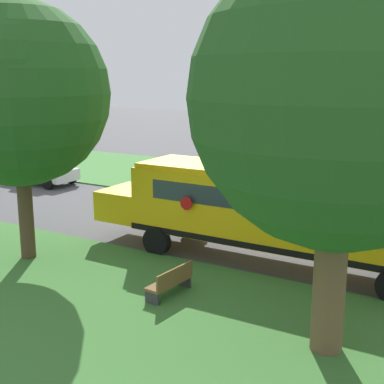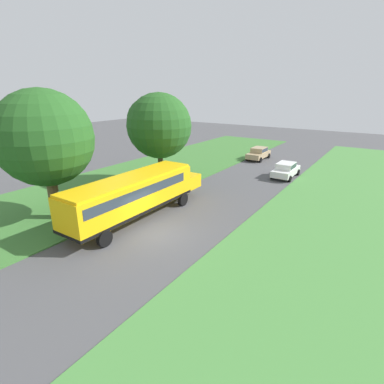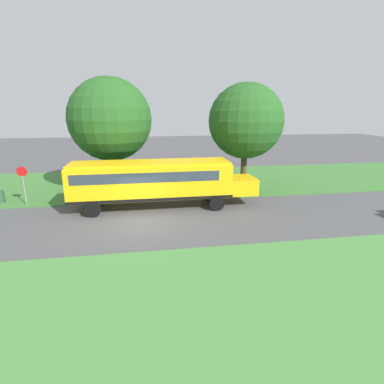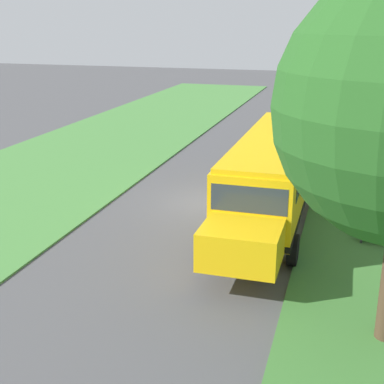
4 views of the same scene
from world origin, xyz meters
name	(u,v)px [view 2 (image 2 of 4)]	position (x,y,z in m)	size (l,w,h in m)	color
ground_plane	(156,234)	(0.00, 0.00, 0.00)	(120.00, 120.00, 0.00)	#4C4C4F
grass_verge	(62,202)	(-10.00, 0.00, 0.04)	(12.00, 80.00, 0.08)	#3D7533
grass_far_side	(300,280)	(9.00, 0.00, 0.04)	(10.00, 80.00, 0.07)	#47843D
school_bus	(135,193)	(-2.69, 1.05, 1.92)	(2.84, 12.42, 3.16)	yellow
car_white_nearest	(286,169)	(2.80, 17.52, 0.88)	(2.02, 4.40, 1.56)	silver
car_tan_middle	(259,153)	(-2.80, 24.05, 0.88)	(2.02, 4.40, 1.56)	tan
oak_tree_beside_bus	(44,138)	(-7.61, -2.04, 5.71)	(6.35, 6.35, 8.89)	brown
oak_tree_roadside_mid	(157,125)	(-6.70, 8.34, 5.68)	(5.94, 5.94, 8.54)	#4C3826
park_bench	(113,196)	(-6.76, 2.56, 0.47)	(1.64, 0.63, 0.92)	brown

